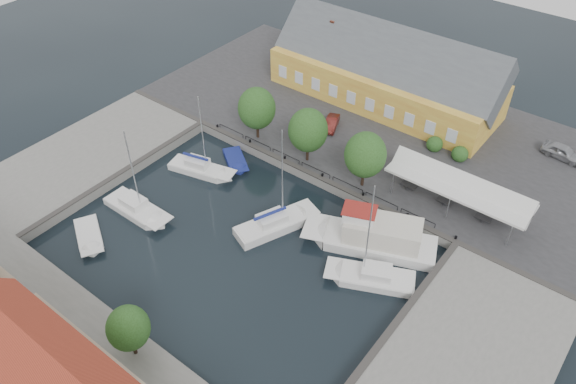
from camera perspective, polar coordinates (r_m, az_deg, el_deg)
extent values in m
plane|color=black|center=(53.81, -3.93, -4.50)|extent=(140.00, 140.00, 0.00)
cube|color=#2D2D30|center=(68.29, 8.83, 6.71)|extent=(56.00, 26.00, 1.00)
cube|color=slate|center=(66.21, -19.71, 3.36)|extent=(12.00, 24.00, 1.00)
cube|color=slate|center=(45.67, 16.67, -17.36)|extent=(12.00, 24.00, 1.00)
cube|color=#383533|center=(59.11, 2.55, 1.82)|extent=(56.00, 0.60, 0.12)
cube|color=#383533|center=(61.86, -16.72, 1.89)|extent=(0.60, 24.00, 0.12)
cube|color=#383533|center=(46.08, 10.29, -13.72)|extent=(0.60, 24.00, 0.12)
cylinder|color=black|center=(66.59, -7.17, 6.65)|extent=(0.24, 0.24, 0.40)
cylinder|color=black|center=(63.70, -3.89, 5.15)|extent=(0.24, 0.24, 0.40)
cylinder|color=black|center=(61.08, -0.33, 3.50)|extent=(0.24, 0.24, 0.40)
cylinder|color=black|center=(58.78, 3.52, 1.70)|extent=(0.24, 0.24, 0.40)
cylinder|color=black|center=(56.82, 7.65, -0.25)|extent=(0.24, 0.24, 0.40)
cylinder|color=black|center=(55.25, 12.04, -2.32)|extent=(0.24, 0.24, 0.40)
cylinder|color=black|center=(54.10, 16.67, -4.48)|extent=(0.24, 0.24, 0.40)
cube|color=gold|center=(71.45, 9.75, 10.84)|extent=(28.00, 10.00, 4.50)
cube|color=#474C51|center=(69.82, 10.07, 13.33)|extent=(28.56, 7.60, 7.60)
cube|color=gold|center=(80.67, 5.62, 14.44)|extent=(6.00, 6.00, 3.50)
cube|color=brown|center=(72.64, 4.58, 16.54)|extent=(0.60, 0.60, 1.20)
cube|color=silver|center=(55.75, 16.97, 0.48)|extent=(14.00, 4.00, 0.25)
cylinder|color=silver|center=(56.87, 10.57, 0.91)|extent=(0.10, 0.10, 2.70)
cylinder|color=silver|center=(59.49, 12.27, 2.66)|extent=(0.10, 0.10, 2.70)
cylinder|color=silver|center=(55.26, 15.94, -1.53)|extent=(0.10, 0.10, 2.70)
cylinder|color=silver|center=(57.94, 17.45, 0.37)|extent=(0.10, 0.10, 2.70)
cylinder|color=silver|center=(54.26, 21.59, -4.09)|extent=(0.10, 0.10, 2.70)
cylinder|color=silver|center=(56.99, 22.85, -2.03)|extent=(0.10, 0.10, 2.70)
cylinder|color=black|center=(64.07, -3.10, 6.35)|extent=(0.30, 0.30, 2.10)
ellipsoid|color=#214418|center=(62.52, -3.19, 8.50)|extent=(4.20, 4.20, 4.83)
cylinder|color=black|center=(60.52, 1.98, 4.07)|extent=(0.30, 0.30, 2.10)
ellipsoid|color=#214418|center=(58.88, 2.05, 6.29)|extent=(4.20, 4.20, 4.83)
cylinder|color=black|center=(57.60, 7.61, 1.51)|extent=(0.30, 0.30, 2.10)
ellipsoid|color=#214418|center=(55.87, 7.86, 3.76)|extent=(4.20, 4.20, 4.83)
imported|color=#9FA1A6|center=(67.88, 26.17, 3.66)|extent=(4.67, 2.25, 1.54)
imported|color=#541713|center=(66.04, 4.44, 6.97)|extent=(2.58, 3.92, 1.22)
cube|color=white|center=(54.22, -1.80, -3.76)|extent=(4.94, 7.29, 1.50)
cube|color=white|center=(53.96, -1.02, -2.84)|extent=(5.36, 8.52, 0.08)
cube|color=white|center=(53.41, -1.66, -2.73)|extent=(2.64, 3.18, 0.90)
cylinder|color=silver|center=(50.80, -0.58, 1.53)|extent=(0.12, 0.12, 10.24)
cube|color=navy|center=(52.84, -1.84, -2.20)|extent=(1.49, 3.25, 0.22)
cube|color=white|center=(53.30, 9.35, -5.48)|extent=(10.78, 7.26, 1.80)
cube|color=white|center=(52.69, 8.10, -4.52)|extent=(12.60, 7.87, 0.08)
cube|color=beige|center=(51.89, 9.58, -3.95)|extent=(7.64, 5.56, 2.20)
cube|color=white|center=(51.07, 7.24, -2.36)|extent=(3.35, 2.96, 1.20)
cube|color=maroon|center=(50.63, 7.30, -1.82)|extent=(3.63, 3.16, 0.10)
cube|color=white|center=(50.47, 9.05, -8.92)|extent=(6.94, 5.13, 1.30)
cube|color=white|center=(49.95, 8.21, -8.27)|extent=(8.06, 5.57, 0.08)
cube|color=white|center=(49.61, 9.00, -8.03)|extent=(3.09, 2.74, 0.90)
cylinder|color=silver|center=(46.37, 8.20, -4.14)|extent=(0.12, 0.12, 10.00)
cube|color=white|center=(61.95, -9.19, 2.16)|extent=(6.48, 3.62, 1.30)
cube|color=white|center=(61.18, -8.65, 2.49)|extent=(7.65, 3.83, 0.08)
cube|color=white|center=(61.19, -9.18, 2.97)|extent=(2.74, 2.05, 0.90)
cylinder|color=silver|center=(58.38, -8.69, 5.81)|extent=(0.12, 0.12, 8.93)
cube|color=navy|center=(60.81, -9.38, 3.57)|extent=(3.03, 0.95, 0.22)
cube|color=white|center=(58.41, -15.34, -1.74)|extent=(6.33, 2.57, 1.30)
cube|color=white|center=(57.45, -14.95, -1.56)|extent=(7.60, 2.47, 0.08)
cube|color=white|center=(57.57, -15.44, -0.96)|extent=(2.53, 1.75, 0.90)
cylinder|color=silver|center=(54.22, -15.46, 1.89)|extent=(0.12, 0.12, 9.40)
cube|color=white|center=(57.02, -19.57, -4.13)|extent=(4.99, 4.07, 0.90)
cube|color=white|center=(56.27, -19.60, -4.15)|extent=(5.74, 4.43, 0.08)
cube|color=navy|center=(62.93, -5.40, 3.25)|extent=(4.36, 3.88, 0.80)
cube|color=navy|center=(62.28, -5.32, 3.31)|extent=(4.97, 4.26, 0.08)
cube|color=#A53823|center=(36.19, -24.85, -16.42)|extent=(12.36, 6.50, 6.50)
cube|color=brown|center=(33.53, -23.36, -17.37)|extent=(0.60, 0.60, 0.80)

